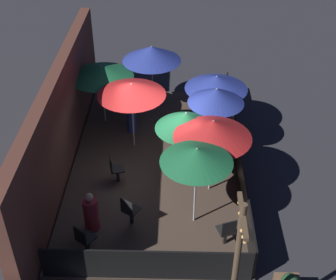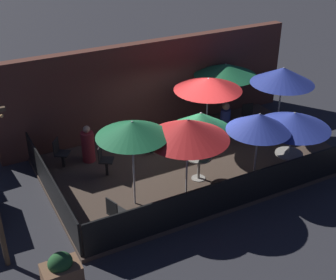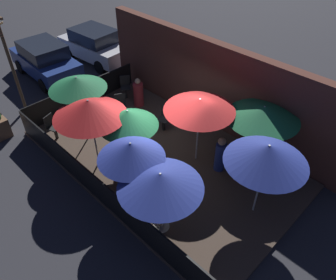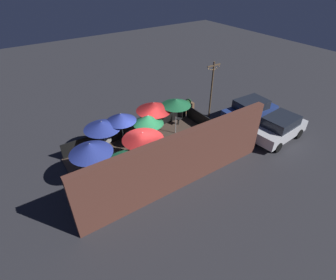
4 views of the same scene
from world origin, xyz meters
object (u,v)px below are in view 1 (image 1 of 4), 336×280
patio_umbrella_7 (213,129)px  patio_umbrella_5 (197,155)px  patio_chair_3 (84,238)px  patron_0 (91,213)px  patron_1 (131,117)px  patio_umbrella_4 (152,54)px  patio_umbrella_0 (216,82)px  patio_umbrella_6 (101,71)px  dining_table_0 (214,113)px  patio_umbrella_2 (216,96)px  dining_table_1 (185,156)px  patio_chair_4 (227,231)px  light_post (235,275)px  patio_chair_1 (130,210)px  patio_chair_2 (115,168)px  patio_umbrella_1 (186,121)px  patio_chair_0 (130,103)px

patio_umbrella_7 → patio_umbrella_5: bearing=160.1°
patio_chair_3 → patron_0: size_ratio=0.77×
patron_0 → patron_1: size_ratio=0.96×
patio_umbrella_4 → patio_umbrella_7: (-4.69, -1.91, 0.02)m
patio_umbrella_5 → patio_umbrella_7: size_ratio=1.02×
patio_umbrella_4 → patio_umbrella_0: bearing=-122.9°
patron_1 → patio_umbrella_6: bearing=-66.2°
patio_umbrella_6 → patio_umbrella_7: (-3.57, -3.56, 0.16)m
dining_table_0 → patio_chair_3: (-5.76, 3.55, -0.07)m
patio_umbrella_7 → patron_0: size_ratio=2.01×
dining_table_0 → patio_umbrella_0: bearing=90.0°
patio_umbrella_7 → patio_chair_3: patio_umbrella_7 is taller
patio_umbrella_6 → patron_1: size_ratio=1.75×
patio_umbrella_2 → dining_table_1: bearing=143.1°
dining_table_0 → patio_chair_4: patio_chair_4 is taller
patio_umbrella_5 → light_post: (-3.50, -0.64, -0.11)m
dining_table_1 → patio_chair_3: (-3.34, 2.52, -0.07)m
patio_chair_1 → patio_umbrella_0: bearing=4.4°
patio_chair_2 → patron_0: 1.94m
patron_0 → patio_umbrella_6: bearing=-118.8°
patio_chair_2 → patron_0: size_ratio=0.78×
patio_chair_1 → patron_0: patron_0 is taller
patio_umbrella_0 → patron_0: 6.16m
patron_0 → patio_umbrella_5: bearing=154.3°
patio_umbrella_2 → patio_umbrella_5: bearing=168.5°
patron_0 → patio_umbrella_0: bearing=-158.4°
patio_umbrella_4 → patio_chair_1: (-6.19, 0.28, -1.60)m
patio_chair_3 → patio_chair_2: bearing=27.8°
patio_chair_4 → patron_0: (0.52, 3.53, 0.01)m
patio_umbrella_0 → patio_umbrella_1: 2.63m
patio_umbrella_1 → patio_umbrella_4: 4.04m
patio_umbrella_4 → patio_chair_4: (-6.86, -2.24, -1.61)m
patio_chair_0 → patron_0: patron_0 is taller
dining_table_0 → patio_chair_1: (-4.75, 2.50, -0.05)m
patio_chair_3 → patron_1: size_ratio=0.74×
patio_umbrella_6 → dining_table_0: bearing=-94.8°
patio_umbrella_2 → patio_umbrella_4: 3.36m
patio_umbrella_1 → patio_umbrella_2: 1.58m
patio_umbrella_6 → patio_chair_4: 7.09m
patio_chair_4 → patio_chair_1: bearing=55.9°
patio_umbrella_1 → dining_table_0: patio_umbrella_1 is taller
patio_umbrella_7 → patron_1: patio_umbrella_7 is taller
patio_chair_1 → patio_chair_2: size_ratio=1.02×
patio_chair_0 → patio_chair_3: bearing=-80.1°
dining_table_1 → patio_umbrella_2: bearing=-36.9°
patio_umbrella_5 → patio_umbrella_1: bearing=6.7°
patio_umbrella_0 → dining_table_0: 1.22m
patio_umbrella_4 → patio_chair_0: 1.93m
patio_chair_0 → patio_chair_4: size_ratio=0.96×
patio_chair_2 → light_post: bearing=-75.5°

